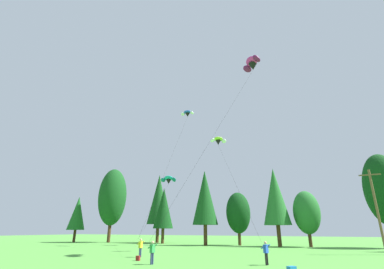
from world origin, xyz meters
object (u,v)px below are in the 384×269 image
(parafoil_kite_high_blue_white, at_px, (187,113))
(parafoil_kite_mid_magenta, at_px, (252,64))
(kite_flyer_near, at_px, (141,246))
(kite_flyer_far, at_px, (266,251))
(backpack, at_px, (138,258))
(parafoil_kite_low_teal, at_px, (169,180))
(kite_flyer_mid, at_px, (152,250))
(picnic_cooler, at_px, (292,269))
(utility_pole, at_px, (377,208))
(parafoil_kite_far_lime_white, at_px, (218,141))

(parafoil_kite_high_blue_white, bearing_deg, parafoil_kite_mid_magenta, -37.61)
(parafoil_kite_high_blue_white, distance_m, parafoil_kite_mid_magenta, 19.37)
(kite_flyer_near, distance_m, kite_flyer_far, 12.34)
(kite_flyer_near, relative_size, parafoil_kite_mid_magenta, 0.08)
(kite_flyer_far, distance_m, backpack, 10.79)
(kite_flyer_near, relative_size, parafoil_kite_low_teal, 0.08)
(kite_flyer_mid, xyz_separation_m, parafoil_kite_high_blue_white, (-8.80, 22.96, 22.26))
(kite_flyer_near, height_order, picnic_cooler, kite_flyer_near)
(kite_flyer_near, xyz_separation_m, picnic_cooler, (14.45, -3.74, -0.83))
(utility_pole, distance_m, parafoil_kite_far_lime_white, 19.95)
(backpack, bearing_deg, parafoil_kite_far_lime_white, 72.87)
(kite_flyer_near, relative_size, parafoil_kite_far_lime_white, 0.13)
(utility_pole, xyz_separation_m, backpack, (-20.14, -16.23, -4.62))
(kite_flyer_near, distance_m, picnic_cooler, 14.95)
(kite_flyer_far, bearing_deg, parafoil_kite_low_teal, 136.15)
(utility_pole, relative_size, parafoil_kite_high_blue_white, 0.41)
(parafoil_kite_mid_magenta, relative_size, picnic_cooler, 42.18)
(parafoil_kite_low_teal, bearing_deg, kite_flyer_near, -65.91)
(kite_flyer_mid, bearing_deg, kite_flyer_near, 134.70)
(backpack, height_order, picnic_cooler, backpack)
(backpack, xyz_separation_m, picnic_cooler, (12.76, -1.15, -0.03))
(utility_pole, height_order, parafoil_kite_high_blue_white, parafoil_kite_high_blue_white)
(parafoil_kite_mid_magenta, bearing_deg, picnic_cooler, -71.09)
(utility_pole, height_order, parafoil_kite_mid_magenta, parafoil_kite_mid_magenta)
(utility_pole, bearing_deg, parafoil_kite_high_blue_white, 169.28)
(kite_flyer_near, xyz_separation_m, parafoil_kite_mid_magenta, (10.84, 6.81, 21.62))
(kite_flyer_mid, xyz_separation_m, parafoil_kite_low_teal, (-12.89, 23.56, 10.12))
(parafoil_kite_high_blue_white, distance_m, parafoil_kite_far_lime_white, 15.12)
(kite_flyer_far, bearing_deg, kite_flyer_mid, -156.53)
(utility_pole, height_order, parafoil_kite_low_teal, parafoil_kite_low_teal)
(parafoil_kite_high_blue_white, xyz_separation_m, backpack, (6.19, -21.21, -23.06))
(utility_pole, bearing_deg, kite_flyer_far, -123.29)
(kite_flyer_far, bearing_deg, parafoil_kite_far_lime_white, 124.41)
(parafoil_kite_high_blue_white, relative_size, parafoil_kite_mid_magenta, 1.02)
(parafoil_kite_far_lime_white, height_order, parafoil_kite_low_teal, parafoil_kite_far_lime_white)
(utility_pole, height_order, kite_flyer_near, utility_pole)
(parafoil_kite_far_lime_white, xyz_separation_m, backpack, (-2.83, -13.10, -14.03))
(kite_flyer_mid, distance_m, parafoil_kite_far_lime_white, 19.89)
(kite_flyer_near, distance_m, parafoil_kite_far_lime_white, 17.49)
(parafoil_kite_high_blue_white, distance_m, parafoil_kite_low_teal, 12.83)
(parafoil_kite_mid_magenta, xyz_separation_m, parafoil_kite_low_teal, (-19.43, 12.42, -11.50))
(parafoil_kite_far_lime_white, bearing_deg, utility_pole, 10.22)
(kite_flyer_far, bearing_deg, parafoil_kite_high_blue_white, 130.79)
(kite_flyer_mid, height_order, parafoil_kite_low_teal, parafoil_kite_low_teal)
(parafoil_kite_far_lime_white, height_order, picnic_cooler, parafoil_kite_far_lime_white)
(parafoil_kite_far_lime_white, relative_size, picnic_cooler, 25.42)
(parafoil_kite_high_blue_white, distance_m, picnic_cooler, 37.31)
(kite_flyer_near, relative_size, parafoil_kite_high_blue_white, 0.08)
(parafoil_kite_mid_magenta, bearing_deg, kite_flyer_near, -147.86)
(kite_flyer_mid, distance_m, parafoil_kite_high_blue_white, 33.17)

